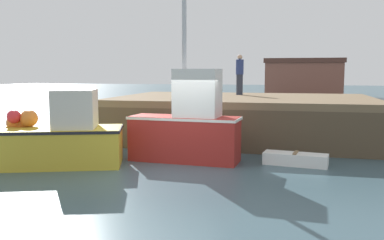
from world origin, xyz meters
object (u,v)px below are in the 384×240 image
rowboat (295,159)px  dockworker (240,75)px  fishing_boat_near_left (62,137)px  fishing_boat_near_right (188,126)px

rowboat → dockworker: bearing=111.3°
fishing_boat_near_left → dockworker: (4.26, 7.71, 1.78)m
fishing_boat_near_left → rowboat: size_ratio=2.00×
rowboat → dockworker: 7.01m
fishing_boat_near_left → rowboat: fishing_boat_near_left is taller
fishing_boat_near_left → rowboat: 6.87m
fishing_boat_near_right → dockworker: bearing=82.6°
fishing_boat_near_left → dockworker: size_ratio=2.15×
rowboat → dockworker: size_ratio=1.08×
fishing_boat_near_left → fishing_boat_near_right: bearing=22.1°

